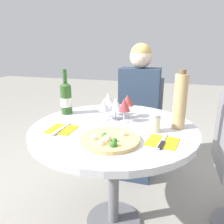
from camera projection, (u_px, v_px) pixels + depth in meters
ground_plane at (113, 222)px, 1.54m from camera, size 12.00×12.00×0.00m
dining_table at (114, 141)px, 1.35m from camera, size 1.00×1.00×0.72m
chair_behind_diner at (139, 123)px, 2.20m from camera, size 0.42×0.42×0.88m
seated_diner at (137, 116)px, 2.04m from camera, size 0.37×0.42×1.21m
pizza_large at (109, 139)px, 1.10m from camera, size 0.31×0.31×0.05m
wine_bottle at (66, 98)px, 1.53m from camera, size 0.08×0.08×0.31m
tall_carafe at (180, 101)px, 1.24m from camera, size 0.08×0.08×0.34m
sugar_shaker at (155, 123)px, 1.22m from camera, size 0.06×0.06×0.10m
wine_glass_front_left at (104, 105)px, 1.40m from camera, size 0.07×0.07×0.14m
wine_glass_front_right at (124, 105)px, 1.36m from camera, size 0.08×0.08×0.15m
wine_glass_back_left at (108, 99)px, 1.48m from camera, size 0.08×0.08×0.16m
wine_glass_back_right at (127, 101)px, 1.44m from camera, size 0.08×0.08×0.16m
wine_glass_center at (116, 104)px, 1.42m from camera, size 0.08×0.08×0.14m
place_setting_left at (61, 129)px, 1.26m from camera, size 0.15×0.19×0.01m
place_setting_right at (162, 142)px, 1.10m from camera, size 0.17×0.19×0.01m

